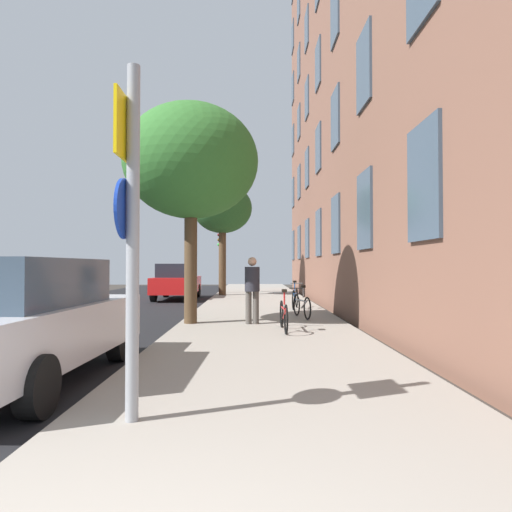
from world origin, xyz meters
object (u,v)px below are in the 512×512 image
tree_near (191,162)px  car_0 (23,320)px  traffic_light (222,250)px  sign_post (130,219)px  bicycle_0 (284,315)px  car_1 (177,281)px  bicycle_1 (302,305)px  bicycle_2 (295,298)px  tree_far (222,209)px  pedestrian_0 (252,286)px

tree_near → car_0: bearing=-105.2°
traffic_light → tree_near: bearing=-89.7°
sign_post → car_0: size_ratio=0.76×
traffic_light → tree_near: 13.02m
sign_post → bicycle_0: size_ratio=1.95×
car_1 → bicycle_1: bearing=-59.9°
tree_near → bicycle_2: 5.97m
tree_far → tree_near: bearing=-90.4°
bicycle_2 → car_0: 10.04m
tree_near → bicycle_0: tree_near is taller
tree_near → tree_far: (0.08, 10.85, 0.20)m
tree_far → car_1: tree_far is taller
traffic_light → car_1: bearing=-117.6°
tree_near → car_0: 6.40m
tree_near → car_1: tree_near is taller
traffic_light → tree_near: tree_near is taller
sign_post → bicycle_0: 6.15m
bicycle_0 → pedestrian_0: 1.48m
bicycle_0 → bicycle_1: bicycle_0 is taller
sign_post → bicycle_2: bearing=76.6°
bicycle_1 → sign_post: bearing=-107.0°
bicycle_1 → car_0: 7.79m
tree_far → pedestrian_0: (1.44, -11.00, -3.27)m
bicycle_1 → car_0: (-4.32, -6.47, 0.38)m
car_1 → tree_far: bearing=36.3°
tree_far → bicycle_0: (2.13, -12.18, -3.84)m
traffic_light → tree_far: (0.14, -2.05, 1.95)m
tree_far → car_0: size_ratio=1.26×
car_1 → bicycle_0: bearing=-69.1°
tree_near → car_1: size_ratio=1.25×
bicycle_2 → pedestrian_0: 4.16m
pedestrian_0 → car_0: size_ratio=0.38×
tree_near → bicycle_1: (2.88, 1.16, -3.65)m
bicycle_0 → tree_far: bearing=99.9°
sign_post → bicycle_1: (2.50, 8.16, -1.51)m
bicycle_1 → pedestrian_0: bearing=-136.0°
sign_post → car_1: sign_post is taller
bicycle_1 → bicycle_2: (0.07, 2.55, 0.02)m
tree_near → tree_far: bearing=89.6°
tree_far → car_1: 4.25m
sign_post → tree_far: tree_far is taller
car_0 → bicycle_1: bearing=56.2°
tree_near → bicycle_2: (2.95, 3.71, -3.63)m
bicycle_1 → car_1: car_1 is taller
traffic_light → bicycle_1: size_ratio=2.03×
sign_post → bicycle_1: bearing=73.0°
tree_near → bicycle_2: tree_near is taller
car_1 → tree_near: bearing=-78.6°
tree_near → pedestrian_0: (1.52, -0.16, -3.06)m
tree_near → pedestrian_0: 3.43m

